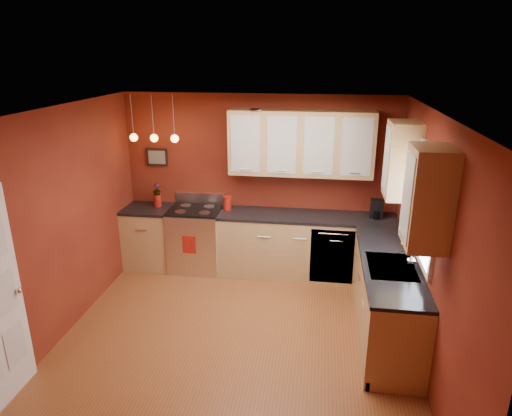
# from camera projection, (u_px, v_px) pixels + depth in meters

# --- Properties ---
(floor) EXTENTS (4.20, 4.20, 0.00)m
(floor) POSITION_uv_depth(u_px,v_px,m) (234.00, 342.00, 5.22)
(floor) COLOR brown
(floor) RESTS_ON ground
(ceiling) EXTENTS (4.00, 4.20, 0.02)m
(ceiling) POSITION_uv_depth(u_px,v_px,m) (230.00, 113.00, 4.37)
(ceiling) COLOR beige
(ceiling) RESTS_ON wall_back
(wall_back) EXTENTS (4.00, 0.02, 2.60)m
(wall_back) POSITION_uv_depth(u_px,v_px,m) (260.00, 183.00, 6.76)
(wall_back) COLOR maroon
(wall_back) RESTS_ON floor
(wall_front) EXTENTS (4.00, 0.02, 2.60)m
(wall_front) POSITION_uv_depth(u_px,v_px,m) (168.00, 367.00, 2.83)
(wall_front) COLOR maroon
(wall_front) RESTS_ON floor
(wall_left) EXTENTS (0.02, 4.20, 2.60)m
(wall_left) POSITION_uv_depth(u_px,v_px,m) (56.00, 228.00, 5.07)
(wall_left) COLOR maroon
(wall_left) RESTS_ON floor
(wall_right) EXTENTS (0.02, 4.20, 2.60)m
(wall_right) POSITION_uv_depth(u_px,v_px,m) (430.00, 249.00, 4.53)
(wall_right) COLOR maroon
(wall_right) RESTS_ON floor
(base_cabinets_back_left) EXTENTS (0.70, 0.60, 0.90)m
(base_cabinets_back_left) POSITION_uv_depth(u_px,v_px,m) (150.00, 238.00, 6.98)
(base_cabinets_back_left) COLOR tan
(base_cabinets_back_left) RESTS_ON floor
(base_cabinets_back_right) EXTENTS (2.54, 0.60, 0.90)m
(base_cabinets_back_right) POSITION_uv_depth(u_px,v_px,m) (306.00, 247.00, 6.66)
(base_cabinets_back_right) COLOR tan
(base_cabinets_back_right) RESTS_ON floor
(base_cabinets_right) EXTENTS (0.60, 2.10, 0.90)m
(base_cabinets_right) POSITION_uv_depth(u_px,v_px,m) (386.00, 299.00, 5.27)
(base_cabinets_right) COLOR tan
(base_cabinets_right) RESTS_ON floor
(counter_back_left) EXTENTS (0.70, 0.62, 0.04)m
(counter_back_left) POSITION_uv_depth(u_px,v_px,m) (148.00, 209.00, 6.83)
(counter_back_left) COLOR black
(counter_back_left) RESTS_ON base_cabinets_back_left
(counter_back_right) EXTENTS (2.54, 0.62, 0.04)m
(counter_back_right) POSITION_uv_depth(u_px,v_px,m) (307.00, 217.00, 6.51)
(counter_back_right) COLOR black
(counter_back_right) RESTS_ON base_cabinets_back_right
(counter_right) EXTENTS (0.62, 2.10, 0.04)m
(counter_right) POSITION_uv_depth(u_px,v_px,m) (389.00, 262.00, 5.11)
(counter_right) COLOR black
(counter_right) RESTS_ON base_cabinets_right
(gas_range) EXTENTS (0.76, 0.64, 1.11)m
(gas_range) POSITION_uv_depth(u_px,v_px,m) (196.00, 238.00, 6.87)
(gas_range) COLOR silver
(gas_range) RESTS_ON floor
(dishwasher_front) EXTENTS (0.60, 0.02, 0.80)m
(dishwasher_front) POSITION_uv_depth(u_px,v_px,m) (332.00, 257.00, 6.34)
(dishwasher_front) COLOR silver
(dishwasher_front) RESTS_ON base_cabinets_back_right
(sink) EXTENTS (0.50, 0.70, 0.33)m
(sink) POSITION_uv_depth(u_px,v_px,m) (391.00, 268.00, 4.97)
(sink) COLOR gray
(sink) RESTS_ON counter_right
(window) EXTENTS (0.06, 1.02, 1.22)m
(window) POSITION_uv_depth(u_px,v_px,m) (426.00, 202.00, 4.69)
(window) COLOR white
(window) RESTS_ON wall_right
(upper_cabinets_back) EXTENTS (2.00, 0.35, 0.90)m
(upper_cabinets_back) POSITION_uv_depth(u_px,v_px,m) (301.00, 143.00, 6.31)
(upper_cabinets_back) COLOR tan
(upper_cabinets_back) RESTS_ON wall_back
(upper_cabinets_right) EXTENTS (0.35, 1.95, 0.90)m
(upper_cabinets_right) POSITION_uv_depth(u_px,v_px,m) (413.00, 176.00, 4.64)
(upper_cabinets_right) COLOR tan
(upper_cabinets_right) RESTS_ON wall_right
(wall_picture) EXTENTS (0.32, 0.03, 0.26)m
(wall_picture) POSITION_uv_depth(u_px,v_px,m) (157.00, 157.00, 6.84)
(wall_picture) COLOR black
(wall_picture) RESTS_ON wall_back
(pendant_lights) EXTENTS (0.71, 0.11, 0.66)m
(pendant_lights) POSITION_uv_depth(u_px,v_px,m) (154.00, 137.00, 6.40)
(pendant_lights) COLOR gray
(pendant_lights) RESTS_ON ceiling
(red_canister) EXTENTS (0.14, 0.14, 0.20)m
(red_canister) POSITION_uv_depth(u_px,v_px,m) (227.00, 203.00, 6.71)
(red_canister) COLOR #9E1A11
(red_canister) RESTS_ON counter_back_right
(red_vase) EXTENTS (0.11, 0.11, 0.18)m
(red_vase) POSITION_uv_depth(u_px,v_px,m) (158.00, 201.00, 6.84)
(red_vase) COLOR #9E1A11
(red_vase) RESTS_ON counter_back_left
(flowers) EXTENTS (0.13, 0.13, 0.20)m
(flowers) POSITION_uv_depth(u_px,v_px,m) (157.00, 190.00, 6.79)
(flowers) COLOR #9E1A11
(flowers) RESTS_ON red_vase
(coffee_maker) EXTENTS (0.20, 0.20, 0.26)m
(coffee_maker) POSITION_uv_depth(u_px,v_px,m) (377.00, 210.00, 6.37)
(coffee_maker) COLOR black
(coffee_maker) RESTS_ON counter_back_right
(soap_pump) EXTENTS (0.09, 0.09, 0.20)m
(soap_pump) POSITION_uv_depth(u_px,v_px,m) (411.00, 262.00, 4.83)
(soap_pump) COLOR silver
(soap_pump) RESTS_ON counter_right
(dish_towel) EXTENTS (0.19, 0.01, 0.26)m
(dish_towel) POSITION_uv_depth(u_px,v_px,m) (189.00, 245.00, 6.55)
(dish_towel) COLOR #9E1A11
(dish_towel) RESTS_ON gas_range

